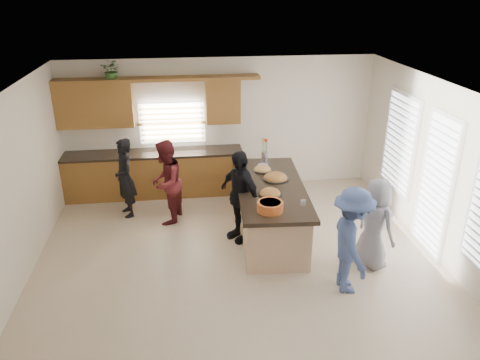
{
  "coord_description": "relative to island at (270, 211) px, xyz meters",
  "views": [
    {
      "loc": [
        -0.78,
        -6.55,
        4.22
      ],
      "look_at": [
        0.12,
        0.56,
        1.15
      ],
      "focal_mm": 35.0,
      "sensor_mm": 36.0,
      "label": 1
    }
  ],
  "objects": [
    {
      "name": "floor",
      "position": [
        -0.67,
        -0.71,
        -0.45
      ],
      "size": [
        6.5,
        6.5,
        0.0
      ],
      "primitive_type": "plane",
      "color": "beige",
      "rests_on": "ground"
    },
    {
      "name": "room_shell",
      "position": [
        -0.67,
        -0.71,
        1.45
      ],
      "size": [
        6.52,
        6.02,
        2.81
      ],
      "color": "silver",
      "rests_on": "ground"
    },
    {
      "name": "back_cabinetry",
      "position": [
        -2.14,
        2.02,
        0.46
      ],
      "size": [
        4.08,
        0.66,
        2.46
      ],
      "color": "olive",
      "rests_on": "ground"
    },
    {
      "name": "right_wall_glazing",
      "position": [
        2.55,
        -0.84,
        0.89
      ],
      "size": [
        0.06,
        4.0,
        2.25
      ],
      "color": "white",
      "rests_on": "ground"
    },
    {
      "name": "island",
      "position": [
        0.0,
        0.0,
        0.0
      ],
      "size": [
        1.32,
        2.77,
        0.95
      ],
      "rotation": [
        0.0,
        0.0,
        -0.06
      ],
      "color": "tan",
      "rests_on": "ground"
    },
    {
      "name": "platter_front",
      "position": [
        -0.08,
        -0.37,
        0.52
      ],
      "size": [
        0.39,
        0.39,
        0.16
      ],
      "color": "black",
      "rests_on": "island"
    },
    {
      "name": "platter_mid",
      "position": [
        0.14,
        0.26,
        0.53
      ],
      "size": [
        0.47,
        0.47,
        0.19
      ],
      "color": "black",
      "rests_on": "island"
    },
    {
      "name": "platter_back",
      "position": [
        -0.02,
        0.69,
        0.52
      ],
      "size": [
        0.35,
        0.35,
        0.14
      ],
      "color": "black",
      "rests_on": "island"
    },
    {
      "name": "salad_bowl",
      "position": [
        -0.19,
        -0.95,
        0.58
      ],
      "size": [
        0.4,
        0.4,
        0.15
      ],
      "color": "#D46026",
      "rests_on": "island"
    },
    {
      "name": "clear_cup",
      "position": [
        0.36,
        -0.82,
        0.54
      ],
      "size": [
        0.09,
        0.09,
        0.09
      ],
      "primitive_type": "cylinder",
      "color": "white",
      "rests_on": "island"
    },
    {
      "name": "plate_stack",
      "position": [
        0.01,
        0.87,
        0.52
      ],
      "size": [
        0.19,
        0.19,
        0.05
      ],
      "primitive_type": "cylinder",
      "color": "#B98ECF",
      "rests_on": "island"
    },
    {
      "name": "flower_vase",
      "position": [
        0.11,
        1.25,
        0.72
      ],
      "size": [
        0.14,
        0.14,
        0.44
      ],
      "color": "silver",
      "rests_on": "island"
    },
    {
      "name": "potted_plant",
      "position": [
        -2.77,
        2.11,
        2.16
      ],
      "size": [
        0.47,
        0.44,
        0.43
      ],
      "primitive_type": "imported",
      "rotation": [
        0.0,
        0.0,
        -0.3
      ],
      "color": "#3A702C",
      "rests_on": "back_cabinetry"
    },
    {
      "name": "woman_left_back",
      "position": [
        -2.59,
        1.1,
        0.32
      ],
      "size": [
        0.55,
        0.66,
        1.54
      ],
      "primitive_type": "imported",
      "rotation": [
        0.0,
        0.0,
        -1.2
      ],
      "color": "black",
      "rests_on": "ground"
    },
    {
      "name": "woman_left_mid",
      "position": [
        -1.82,
        0.73,
        0.34
      ],
      "size": [
        0.8,
        0.92,
        1.59
      ],
      "primitive_type": "imported",
      "rotation": [
        0.0,
        0.0,
        -1.86
      ],
      "color": "maroon",
      "rests_on": "ground"
    },
    {
      "name": "woman_left_front",
      "position": [
        -0.55,
        -0.08,
        0.37
      ],
      "size": [
        0.85,
        1.03,
        1.64
      ],
      "primitive_type": "imported",
      "rotation": [
        0.0,
        0.0,
        -1.01
      ],
      "color": "black",
      "rests_on": "ground"
    },
    {
      "name": "woman_right_back",
      "position": [
        0.85,
        -1.74,
        0.35
      ],
      "size": [
        0.66,
        1.07,
        1.61
      ],
      "primitive_type": "imported",
      "rotation": [
        0.0,
        0.0,
        1.52
      ],
      "color": "#40548B",
      "rests_on": "ground"
    },
    {
      "name": "woman_right_front",
      "position": [
        1.43,
        -1.18,
        0.29
      ],
      "size": [
        0.71,
        0.85,
        1.49
      ],
      "primitive_type": "imported",
      "rotation": [
        0.0,
        0.0,
        1.96
      ],
      "color": "gray",
      "rests_on": "ground"
    }
  ]
}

